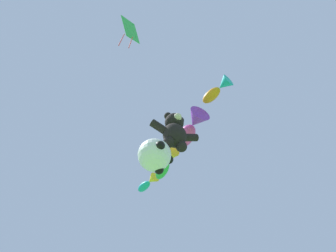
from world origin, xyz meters
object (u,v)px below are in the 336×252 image
(soccer_ball_kite, at_px, (155,155))
(fish_kite_teal, at_px, (148,183))
(teddy_bear_kite, at_px, (175,131))
(fish_kite_tangerine, at_px, (218,90))
(fish_kite_magenta, at_px, (191,128))
(diamond_kite, at_px, (130,31))
(fish_kite_emerald, at_px, (166,163))

(soccer_ball_kite, distance_m, fish_kite_teal, 7.47)
(teddy_bear_kite, distance_m, fish_kite_teal, 6.74)
(teddy_bear_kite, relative_size, soccer_ball_kite, 1.64)
(fish_kite_tangerine, relative_size, fish_kite_magenta, 0.76)
(teddy_bear_kite, bearing_deg, soccer_ball_kite, 167.79)
(fish_kite_tangerine, height_order, fish_kite_magenta, fish_kite_tangerine)
(fish_kite_magenta, bearing_deg, soccer_ball_kite, -155.95)
(diamond_kite, bearing_deg, fish_kite_magenta, 32.92)
(fish_kite_emerald, bearing_deg, diamond_kite, -127.13)
(soccer_ball_kite, relative_size, diamond_kite, 0.39)
(teddy_bear_kite, height_order, soccer_ball_kite, teddy_bear_kite)
(teddy_bear_kite, bearing_deg, fish_kite_magenta, 37.79)
(fish_kite_teal, bearing_deg, diamond_kite, -115.96)
(soccer_ball_kite, height_order, fish_kite_emerald, fish_kite_emerald)
(fish_kite_tangerine, bearing_deg, fish_kite_teal, 96.37)
(fish_kite_magenta, bearing_deg, diamond_kite, -147.08)
(fish_kite_magenta, bearing_deg, fish_kite_tangerine, -76.65)
(diamond_kite, bearing_deg, fish_kite_tangerine, 8.33)
(soccer_ball_kite, distance_m, fish_kite_magenta, 4.22)
(soccer_ball_kite, xyz_separation_m, diamond_kite, (-2.03, -1.72, 5.22))
(soccer_ball_kite, distance_m, diamond_kite, 5.86)
(teddy_bear_kite, distance_m, fish_kite_magenta, 2.75)
(teddy_bear_kite, bearing_deg, fish_kite_emerald, 72.41)
(fish_kite_tangerine, bearing_deg, fish_kite_magenta, 103.35)
(fish_kite_tangerine, distance_m, diamond_kite, 4.61)
(diamond_kite, bearing_deg, fish_kite_emerald, 52.87)
(teddy_bear_kite, relative_size, fish_kite_emerald, 0.92)
(fish_kite_magenta, relative_size, fish_kite_teal, 1.31)
(fish_kite_teal, bearing_deg, fish_kite_emerald, -88.48)
(fish_kite_magenta, bearing_deg, fish_kite_teal, 93.59)
(fish_kite_tangerine, height_order, diamond_kite, diamond_kite)
(teddy_bear_kite, height_order, fish_kite_emerald, fish_kite_emerald)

